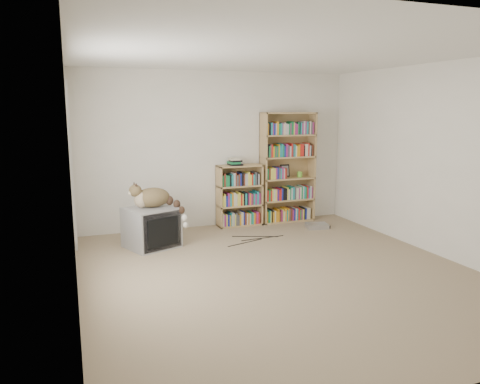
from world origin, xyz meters
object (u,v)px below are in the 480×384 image
object	(u,v)px
cat	(157,200)
bookcase_tall	(287,170)
crt_tv	(151,227)
bookcase_short	(239,197)
dvd_player	(317,226)

from	to	relation	value
cat	bookcase_tall	world-z (taller)	bookcase_tall
crt_tv	bookcase_short	xyz separation A→B (m)	(1.58, 0.75, 0.19)
bookcase_tall	dvd_player	xyz separation A→B (m)	(0.24, -0.64, -0.84)
bookcase_tall	dvd_player	bearing A→B (deg)	-69.60
crt_tv	bookcase_tall	size ratio (longest dim) A/B	0.44
bookcase_short	dvd_player	world-z (taller)	bookcase_short
bookcase_tall	bookcase_short	world-z (taller)	bookcase_tall
crt_tv	dvd_player	bearing A→B (deg)	-19.70
cat	dvd_player	bearing A→B (deg)	-6.31
dvd_player	cat	bearing A→B (deg)	-167.11
cat	bookcase_tall	bearing A→B (deg)	8.96
bookcase_short	dvd_player	distance (m)	1.35
crt_tv	dvd_player	size ratio (longest dim) A/B	2.41
crt_tv	cat	world-z (taller)	cat
cat	crt_tv	bearing A→B (deg)	169.43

